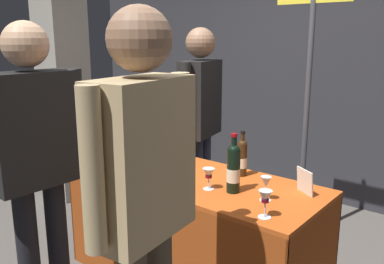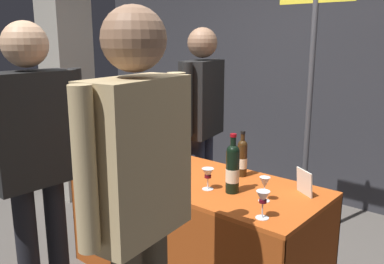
% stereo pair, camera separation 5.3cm
% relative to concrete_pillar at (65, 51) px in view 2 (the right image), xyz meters
% --- Properties ---
extents(back_partition, '(6.31, 0.12, 2.98)m').
position_rel_concrete_pillar_xyz_m(back_partition, '(2.05, 1.64, -0.04)').
color(back_partition, '#2D2D33').
rests_on(back_partition, ground_plane).
extents(concrete_pillar, '(0.40, 0.40, 3.06)m').
position_rel_concrete_pillar_xyz_m(concrete_pillar, '(0.00, 0.00, 0.00)').
color(concrete_pillar, gray).
rests_on(concrete_pillar, ground_plane).
extents(tasting_table, '(1.75, 0.72, 0.77)m').
position_rel_concrete_pillar_xyz_m(tasting_table, '(2.05, -0.43, -1.00)').
color(tasting_table, '#B74C19').
rests_on(tasting_table, ground_plane).
extents(featured_wine_bottle, '(0.07, 0.07, 0.31)m').
position_rel_concrete_pillar_xyz_m(featured_wine_bottle, '(2.30, -0.21, -0.63)').
color(featured_wine_bottle, '#38230F').
rests_on(featured_wine_bottle, tasting_table).
extents(display_bottle_0, '(0.07, 0.07, 0.31)m').
position_rel_concrete_pillar_xyz_m(display_bottle_0, '(1.62, -0.56, -0.63)').
color(display_bottle_0, black).
rests_on(display_bottle_0, tasting_table).
extents(display_bottle_1, '(0.08, 0.08, 0.36)m').
position_rel_concrete_pillar_xyz_m(display_bottle_1, '(2.42, -0.50, -0.61)').
color(display_bottle_1, black).
rests_on(display_bottle_1, tasting_table).
extents(display_bottle_2, '(0.07, 0.07, 0.31)m').
position_rel_concrete_pillar_xyz_m(display_bottle_2, '(1.45, -0.31, -0.63)').
color(display_bottle_2, '#192333').
rests_on(display_bottle_2, tasting_table).
extents(display_bottle_3, '(0.07, 0.07, 0.32)m').
position_rel_concrete_pillar_xyz_m(display_bottle_3, '(1.85, -0.60, -0.63)').
color(display_bottle_3, '#192333').
rests_on(display_bottle_3, tasting_table).
extents(display_bottle_4, '(0.07, 0.07, 0.31)m').
position_rel_concrete_pillar_xyz_m(display_bottle_4, '(1.46, -0.41, -0.63)').
color(display_bottle_4, '#192333').
rests_on(display_bottle_4, tasting_table).
extents(wine_glass_near_vendor, '(0.07, 0.07, 0.13)m').
position_rel_concrete_pillar_xyz_m(wine_glass_near_vendor, '(2.28, -0.55, -0.67)').
color(wine_glass_near_vendor, silver).
rests_on(wine_glass_near_vendor, tasting_table).
extents(wine_glass_mid, '(0.07, 0.07, 0.15)m').
position_rel_concrete_pillar_xyz_m(wine_glass_mid, '(2.74, -0.69, -0.65)').
color(wine_glass_mid, silver).
rests_on(wine_glass_mid, tasting_table).
extents(wine_glass_near_taster, '(0.06, 0.06, 0.14)m').
position_rel_concrete_pillar_xyz_m(wine_glass_near_taster, '(2.63, -0.49, -0.66)').
color(wine_glass_near_taster, silver).
rests_on(wine_glass_near_taster, tasting_table).
extents(flower_vase, '(0.10, 0.10, 0.41)m').
position_rel_concrete_pillar_xyz_m(flower_vase, '(1.32, -0.45, -0.63)').
color(flower_vase, silver).
rests_on(flower_vase, tasting_table).
extents(brochure_stand, '(0.14, 0.10, 0.15)m').
position_rel_concrete_pillar_xyz_m(brochure_stand, '(2.76, -0.25, -0.69)').
color(brochure_stand, silver).
rests_on(brochure_stand, tasting_table).
extents(vendor_presenter, '(0.30, 0.57, 1.74)m').
position_rel_concrete_pillar_xyz_m(vendor_presenter, '(1.63, 0.19, -0.48)').
color(vendor_presenter, '#2D3347').
rests_on(vendor_presenter, ground_plane).
extents(taster_foreground_right, '(0.24, 0.64, 1.76)m').
position_rel_concrete_pillar_xyz_m(taster_foreground_right, '(1.66, -1.30, -0.46)').
color(taster_foreground_right, black).
rests_on(taster_foreground_right, ground_plane).
extents(taster_foreground_left, '(0.26, 0.61, 1.79)m').
position_rel_concrete_pillar_xyz_m(taster_foreground_left, '(2.56, -1.36, -0.44)').
color(taster_foreground_left, '#4C4233').
rests_on(taster_foreground_left, ground_plane).
extents(booth_signpost, '(0.59, 0.04, 2.09)m').
position_rel_concrete_pillar_xyz_m(booth_signpost, '(2.37, 0.61, -0.24)').
color(booth_signpost, '#47474C').
rests_on(booth_signpost, ground_plane).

